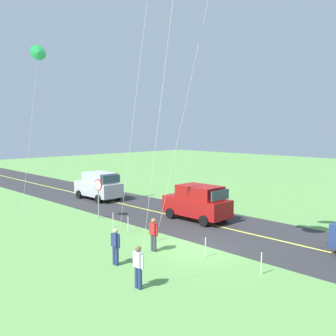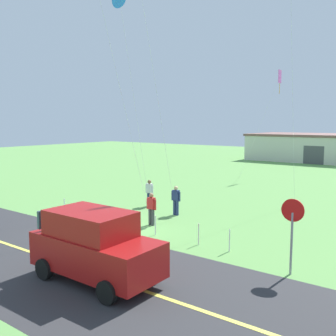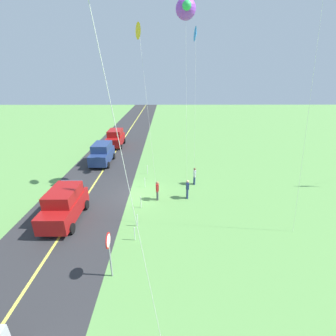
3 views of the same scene
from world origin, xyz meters
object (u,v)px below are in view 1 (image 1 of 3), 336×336
(stop_sign, at_px, (98,191))
(person_adult_near, at_px, (154,234))
(person_child_watcher, at_px, (138,266))
(car_parked_east_near, at_px, (99,185))
(kite_orange_near, at_px, (38,53))
(person_adult_companion, at_px, (115,245))
(car_suv_foreground, at_px, (198,202))

(stop_sign, xyz_separation_m, person_adult_near, (-7.58, 1.98, -0.94))
(person_child_watcher, bearing_deg, stop_sign, -115.57)
(car_parked_east_near, xyz_separation_m, kite_orange_near, (-0.79, 5.22, 9.83))
(car_parked_east_near, bearing_deg, stop_sign, 146.12)
(stop_sign, bearing_deg, person_adult_companion, 150.76)
(stop_sign, bearing_deg, car_suv_foreground, -139.32)
(car_suv_foreground, xyz_separation_m, car_parked_east_near, (10.39, 0.50, 0.00))
(person_child_watcher, distance_m, kite_orange_near, 18.54)
(car_parked_east_near, relative_size, person_adult_near, 2.75)
(person_adult_companion, bearing_deg, person_adult_near, 145.62)
(kite_orange_near, bearing_deg, stop_sign, -162.14)
(person_child_watcher, relative_size, kite_orange_near, 0.14)
(stop_sign, distance_m, person_child_watcher, 11.65)
(car_suv_foreground, xyz_separation_m, person_adult_near, (-2.70, 6.18, -0.29))
(person_adult_near, distance_m, kite_orange_near, 15.94)
(car_suv_foreground, height_order, kite_orange_near, kite_orange_near)
(car_parked_east_near, height_order, person_adult_near, car_parked_east_near)
(person_child_watcher, height_order, kite_orange_near, kite_orange_near)
(person_adult_near, xyz_separation_m, person_adult_companion, (-0.23, 2.39, 0.00))
(person_adult_near, height_order, person_adult_companion, same)
(stop_sign, height_order, person_child_watcher, stop_sign)
(kite_orange_near, bearing_deg, person_adult_near, 177.84)
(car_parked_east_near, relative_size, kite_orange_near, 0.38)
(car_suv_foreground, xyz_separation_m, person_adult_companion, (-2.93, 8.57, -0.29))
(stop_sign, bearing_deg, car_parked_east_near, -33.88)
(person_adult_companion, relative_size, person_child_watcher, 1.00)
(person_adult_near, bearing_deg, person_adult_companion, 110.65)
(stop_sign, xyz_separation_m, person_child_watcher, (-10.37, 5.22, -0.94))
(person_adult_near, bearing_deg, car_parked_east_near, -8.32)
(car_parked_east_near, relative_size, person_child_watcher, 2.75)
(car_parked_east_near, xyz_separation_m, person_adult_near, (-13.09, 5.68, -0.29))
(stop_sign, relative_size, person_adult_near, 1.60)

